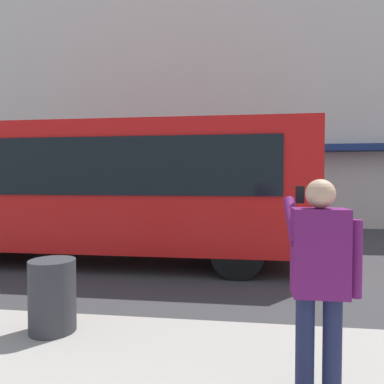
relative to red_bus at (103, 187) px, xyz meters
name	(u,v)px	position (x,y,z in m)	size (l,w,h in m)	color
ground_plane	(269,266)	(-3.70, -0.01, -1.68)	(60.00, 60.00, 0.00)	#38383A
building_facade_far	(257,74)	(-3.71, -6.81, 4.30)	(28.00, 1.55, 12.00)	beige
red_bus	(103,187)	(0.00, 0.00, 0.00)	(9.05, 2.54, 3.08)	red
pedestrian_photographer	(320,273)	(-3.67, 4.96, -0.54)	(0.53, 0.52, 1.70)	#1E2347
rubbish_bin	(52,296)	(-1.00, 4.02, -1.13)	(0.51, 0.51, 0.80)	#333338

